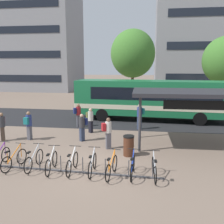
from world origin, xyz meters
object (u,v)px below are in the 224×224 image
Objects in this scene: parked_bicycle_silver_5 at (92,165)px; parked_bicycle_silver_8 at (154,169)px; commuter_olive_pack_2 at (90,119)px; commuter_navy_pack_6 at (82,125)px; parked_bicycle_orange_6 at (112,167)px; commuter_navy_pack_4 at (78,114)px; transit_shelter at (200,94)px; street_tree_1 at (133,54)px; city_bus at (150,98)px; commuter_maroon_pack_0 at (2,125)px; commuter_teal_pack_5 at (140,115)px; commuter_teal_pack_3 at (29,124)px; parked_bicycle_silver_2 at (34,160)px; parked_bicycle_white_3 at (51,162)px; commuter_red_pack_1 at (108,131)px; parked_bicycle_white_4 at (72,163)px; parked_bicycle_orange_1 at (14,160)px; trash_bin at (129,146)px; parked_bicycle_blue_7 at (133,167)px.

parked_bicycle_silver_8 is at bearing -94.08° from parked_bicycle_silver_5.
commuter_olive_pack_2 reaches higher than commuter_navy_pack_6.
parked_bicycle_orange_6 is 8.65m from commuter_navy_pack_4.
transit_shelter is 0.87× the size of street_tree_1.
commuter_maroon_pack_0 is at bearing 42.44° from city_bus.
commuter_olive_pack_2 is at bearing 27.52° from parked_bicycle_orange_6.
commuter_teal_pack_3 is at bearing -9.45° from commuter_teal_pack_5.
parked_bicycle_orange_6 is 1.01× the size of commuter_navy_pack_4.
commuter_olive_pack_2 is at bearing -7.50° from parked_bicycle_silver_2.
parked_bicycle_white_3 is 1.05× the size of commuter_navy_pack_6.
commuter_red_pack_1 reaches higher than parked_bicycle_orange_6.
parked_bicycle_white_4 is at bearing 30.82° from commuter_maroon_pack_0.
commuter_navy_pack_4 reaches higher than parked_bicycle_orange_1.
parked_bicycle_white_4 is 19.89m from street_tree_1.
parked_bicycle_white_3 and parked_bicycle_silver_5 have the same top height.
transit_shelter reaches higher than parked_bicycle_white_4.
commuter_navy_pack_4 is at bearing 3.55° from parked_bicycle_silver_2.
parked_bicycle_blue_7 is at bearing -81.37° from trash_bin.
commuter_navy_pack_4 is 3.50m from commuter_navy_pack_6.
commuter_teal_pack_3 is 1.67× the size of trash_bin.
parked_bicycle_silver_2 is 0.97× the size of commuter_teal_pack_5.
commuter_olive_pack_2 reaches higher than trash_bin.
street_tree_1 is at bearing 122.66° from commuter_olive_pack_2.
parked_bicycle_white_4 and parked_bicycle_blue_7 have the same top height.
parked_bicycle_orange_6 is (-1.47, -10.89, -1.39)m from city_bus.
parked_bicycle_silver_8 is (2.52, -0.09, 0.00)m from parked_bicycle_silver_5.
parked_bicycle_orange_6 is 1.04× the size of commuter_olive_pack_2.
city_bus is 11.79× the size of trash_bin.
city_bus is 5.99m from commuter_navy_pack_4.
parked_bicycle_blue_7 is 1.02× the size of commuter_navy_pack_4.
transit_shelter is (4.92, 4.36, 2.50)m from parked_bicycle_silver_5.
city_bus is at bearing 47.58° from commuter_red_pack_1.
commuter_olive_pack_2 reaches higher than parked_bicycle_orange_6.
parked_bicycle_silver_2 is 5.14m from parked_bicycle_silver_8.
parked_bicycle_silver_5 is at bearing 81.08° from city_bus.
commuter_maroon_pack_0 is at bearing 47.58° from parked_bicycle_silver_2.
commuter_teal_pack_5 reaches higher than parked_bicycle_white_4.
commuter_navy_pack_4 is (-2.80, 7.68, 0.59)m from parked_bicycle_silver_5.
commuter_teal_pack_5 is 12.50m from street_tree_1.
parked_bicycle_orange_1 is 1.00× the size of parked_bicycle_orange_6.
parked_bicycle_blue_7 is 5.50m from commuter_navy_pack_6.
commuter_olive_pack_2 is (-6.48, 1.92, -1.95)m from transit_shelter.
street_tree_1 reaches higher than parked_bicycle_orange_1.
commuter_red_pack_1 is 5.36m from commuter_navy_pack_4.
commuter_maroon_pack_0 is (-3.66, 3.61, 0.60)m from parked_bicycle_silver_2.
commuter_teal_pack_5 reaches higher than parked_bicycle_silver_8.
parked_bicycle_white_3 is 5.90m from commuter_maroon_pack_0.
commuter_maroon_pack_0 is at bearing 57.30° from parked_bicycle_silver_5.
parked_bicycle_silver_8 is 9.61m from commuter_maroon_pack_0.
commuter_teal_pack_5 is (-0.88, 7.71, 0.65)m from parked_bicycle_silver_8.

